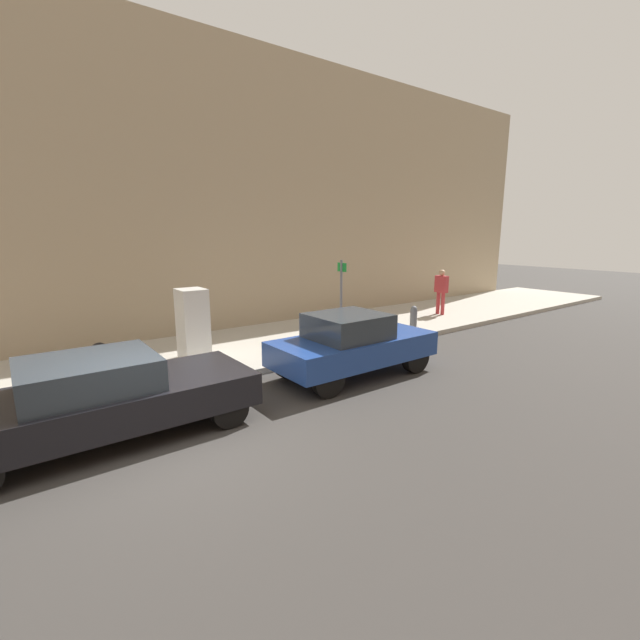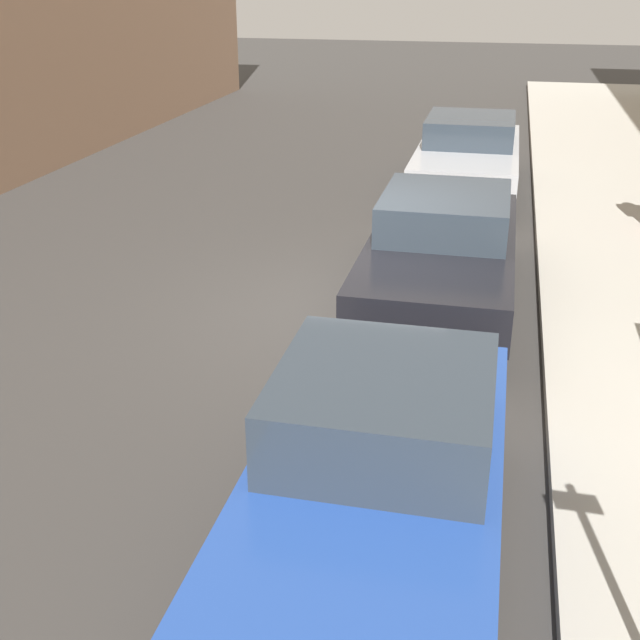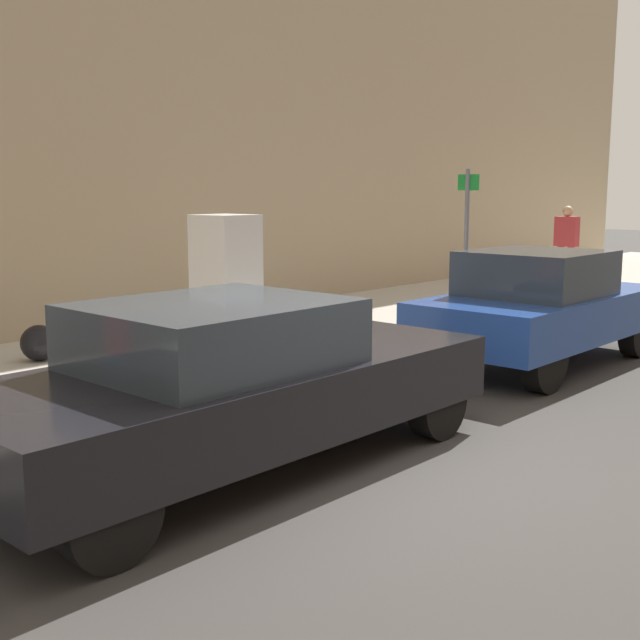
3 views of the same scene
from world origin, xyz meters
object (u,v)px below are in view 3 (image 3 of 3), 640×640
Objects in this scene: discarded_refrigerator at (226,284)px; street_sign_post at (466,238)px; parked_hatchback_blue at (540,306)px; trash_bag at (39,343)px; parked_sedan_dark at (232,382)px; pedestrian_standing_near at (566,239)px; fire_hydrant at (558,282)px.

street_sign_post is (1.16, 3.80, 0.46)m from discarded_refrigerator.
parked_hatchback_blue is at bearing -32.80° from street_sign_post.
street_sign_post is 6.32m from trash_bag.
parked_hatchback_blue is at bearing 90.00° from parked_sedan_dark.
parked_hatchback_blue is (0.00, 5.19, 0.05)m from parked_sedan_dark.
discarded_refrigerator reaches higher than pedestrian_standing_near.
street_sign_post is 6.09m from pedestrian_standing_near.
parked_sedan_dark is at bearing -79.35° from fire_hydrant.
parked_sedan_dark is (1.87, -6.39, -0.78)m from street_sign_post.
street_sign_post is at bearing 72.96° from discarded_refrigerator.
parked_hatchback_blue is (1.74, -4.10, 0.18)m from fire_hydrant.
discarded_refrigerator reaches higher than parked_sedan_dark.
pedestrian_standing_near is 7.81m from parked_hatchback_blue.
parked_hatchback_blue reaches higher than fire_hydrant.
street_sign_post is 2.35m from parked_hatchback_blue.
street_sign_post reaches higher than parked_hatchback_blue.
trash_bag is (-2.52, -8.63, -0.20)m from fire_hydrant.
pedestrian_standing_near is at bearing 101.45° from street_sign_post.
fire_hydrant is at bearing 100.65° from parked_sedan_dark.
street_sign_post reaches higher than trash_bag.
trash_bag is at bearing -106.27° from fire_hydrant.
trash_bag is (-2.39, -5.74, -1.11)m from street_sign_post.
pedestrian_standing_near reaches higher than parked_hatchback_blue.
fire_hydrant is 1.86× the size of trash_bag.
fire_hydrant is 4.46m from parked_hatchback_blue.
fire_hydrant is at bearing 113.08° from parked_hatchback_blue.
street_sign_post is at bearing 106.33° from parked_sedan_dark.
fire_hydrant is 8.99m from trash_bag.
street_sign_post reaches higher than discarded_refrigerator.
discarded_refrigerator is at bearing 139.48° from parked_sedan_dark.
pedestrian_standing_near is (-1.21, 5.96, -0.34)m from street_sign_post.
discarded_refrigerator reaches higher than fire_hydrant.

